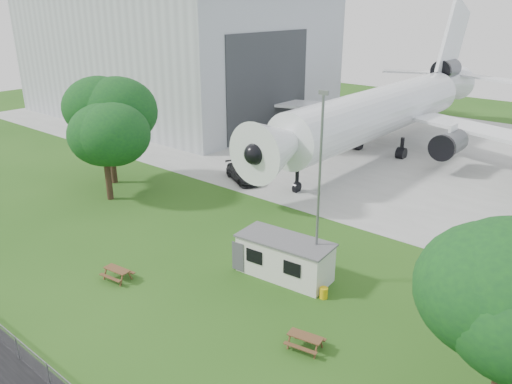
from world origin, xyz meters
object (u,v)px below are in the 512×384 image
Objects in this scene: site_cabin at (285,258)px; picnic_west at (118,279)px; airliner at (386,108)px; hangar at (175,52)px; picnic_east at (305,348)px.

site_cabin is 10.83m from picnic_west.
hangar is at bearing 179.78° from airliner.
airliner reaches higher than site_cabin.
hangar is 53.23m from picnic_west.
picnic_east is (49.46, -35.66, -9.41)m from hangar.
picnic_east is (13.12, 2.09, 0.00)m from picnic_west.
airliner is 37.98m from picnic_west.
hangar is 36.21m from airliner.
airliner is 31.72m from site_cabin.
picnic_east is at bearing -35.79° from hangar.
site_cabin is 3.81× the size of picnic_west.
picnic_west is at bearing -89.44° from airliner.
hangar is at bearing 145.44° from site_cabin.
airliner is at bearing -0.22° from hangar.
picnic_west is (-7.94, -7.25, -1.31)m from site_cabin.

